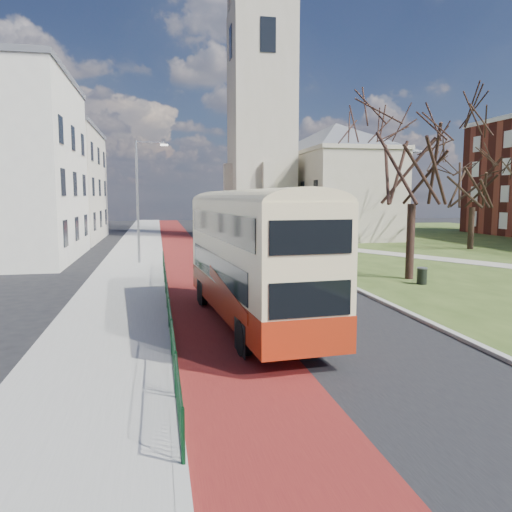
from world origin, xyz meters
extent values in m
plane|color=black|center=(0.00, 0.00, 0.00)|extent=(160.00, 160.00, 0.00)
cube|color=black|center=(1.50, 20.00, 0.01)|extent=(9.00, 120.00, 0.01)
cube|color=#591414|center=(-1.20, 20.00, 0.01)|extent=(3.40, 120.00, 0.01)
cube|color=gray|center=(-5.00, 20.00, 0.06)|extent=(4.00, 120.00, 0.12)
cube|color=#999993|center=(-3.00, 20.00, 0.07)|extent=(0.25, 120.00, 0.13)
cube|color=#999993|center=(6.10, 22.00, 0.07)|extent=(0.25, 80.00, 0.13)
cube|color=#304719|center=(26.00, 22.00, 0.02)|extent=(40.00, 80.00, 0.04)
cylinder|color=#0B3218|center=(-2.95, 4.00, 1.10)|extent=(0.04, 24.00, 0.04)
cylinder|color=#0B3218|center=(-2.95, 4.00, 0.15)|extent=(0.04, 24.00, 0.04)
cube|color=#A29883|center=(8.00, 38.00, 12.00)|extent=(6.50, 6.50, 24.00)
cube|color=#A29883|center=(16.50, 38.00, 4.50)|extent=(9.00, 18.00, 9.00)
pyramid|color=#565960|center=(16.50, 38.00, 12.60)|extent=(9.00, 18.00, 3.60)
cube|color=beige|center=(-14.00, 38.00, 5.50)|extent=(10.00, 16.00, 11.00)
cube|color=#565960|center=(-14.00, 38.00, 11.25)|extent=(10.30, 16.30, 0.50)
cylinder|color=gray|center=(-4.50, 18.00, 4.12)|extent=(0.16, 0.16, 8.00)
cylinder|color=gray|center=(-3.60, 18.00, 8.02)|extent=(1.80, 0.10, 0.10)
cube|color=silver|center=(-2.70, 18.00, 7.87)|extent=(0.50, 0.18, 0.12)
cube|color=maroon|center=(-0.05, 1.12, 1.01)|extent=(3.38, 11.07, 0.99)
cube|color=beige|center=(-0.05, 1.12, 2.94)|extent=(3.35, 11.01, 2.87)
cube|color=black|center=(-1.31, 1.32, 2.05)|extent=(0.76, 8.92, 0.94)
cube|color=black|center=(1.17, 1.51, 2.05)|extent=(0.76, 8.92, 0.94)
cube|color=black|center=(-1.29, 1.02, 3.54)|extent=(0.83, 9.78, 0.89)
cube|color=black|center=(1.19, 1.22, 3.54)|extent=(0.83, 9.78, 0.89)
cube|color=black|center=(-0.48, 6.52, 2.05)|extent=(2.22, 0.26, 1.04)
cube|color=black|center=(-0.48, 6.52, 3.54)|extent=(2.22, 0.26, 0.89)
cube|color=orange|center=(-0.48, 6.52, 4.10)|extent=(1.77, 0.24, 0.30)
cylinder|color=black|center=(-1.48, 4.72, 0.52)|extent=(0.38, 1.05, 1.03)
cylinder|color=black|center=(0.80, 4.90, 0.52)|extent=(0.38, 1.05, 1.03)
cylinder|color=black|center=(-0.93, -2.23, 0.52)|extent=(0.38, 1.05, 1.03)
cylinder|color=black|center=(1.35, -2.05, 0.52)|extent=(0.38, 1.05, 1.03)
cylinder|color=black|center=(10.20, 8.95, 2.08)|extent=(0.53, 0.53, 4.08)
cylinder|color=black|center=(23.00, 22.22, 1.82)|extent=(0.65, 0.65, 3.56)
cylinder|color=black|center=(9.98, 7.24, 0.44)|extent=(0.63, 0.63, 0.81)
cylinder|color=gray|center=(9.98, 7.24, 0.88)|extent=(0.67, 0.67, 0.05)
camera|label=1|loc=(-3.29, -15.85, 4.52)|focal=35.00mm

